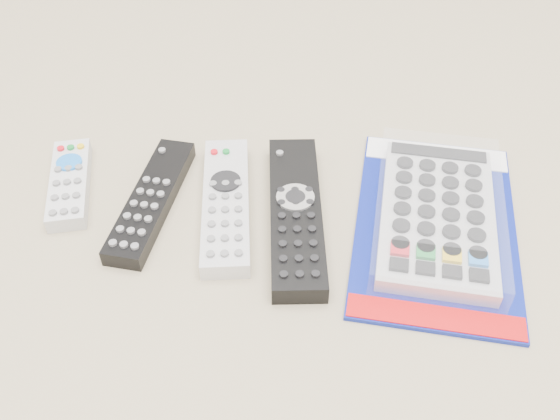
{
  "coord_description": "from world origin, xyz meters",
  "views": [
    {
      "loc": [
        0.01,
        -0.48,
        0.51
      ],
      "look_at": [
        0.01,
        0.02,
        0.01
      ],
      "focal_mm": 40.0,
      "sensor_mm": 36.0,
      "label": 1
    }
  ],
  "objects_px": {
    "remote_large_black": "(296,213)",
    "remote_silver_dvd": "(226,204)",
    "jumbo_remote_packaged": "(438,214)",
    "remote_small_grey": "(70,183)",
    "remote_slim_black": "(151,200)"
  },
  "relations": [
    {
      "from": "remote_large_black",
      "to": "remote_silver_dvd",
      "type": "bearing_deg",
      "value": 166.83
    },
    {
      "from": "remote_silver_dvd",
      "to": "jumbo_remote_packaged",
      "type": "xyz_separation_m",
      "value": [
        0.24,
        -0.02,
        0.01
      ]
    },
    {
      "from": "remote_silver_dvd",
      "to": "jumbo_remote_packaged",
      "type": "distance_m",
      "value": 0.24
    },
    {
      "from": "remote_small_grey",
      "to": "remote_slim_black",
      "type": "relative_size",
      "value": 0.74
    },
    {
      "from": "remote_small_grey",
      "to": "jumbo_remote_packaged",
      "type": "relative_size",
      "value": 0.47
    },
    {
      "from": "remote_silver_dvd",
      "to": "remote_large_black",
      "type": "distance_m",
      "value": 0.08
    },
    {
      "from": "remote_small_grey",
      "to": "remote_slim_black",
      "type": "bearing_deg",
      "value": -25.99
    },
    {
      "from": "remote_slim_black",
      "to": "jumbo_remote_packaged",
      "type": "height_order",
      "value": "jumbo_remote_packaged"
    },
    {
      "from": "remote_slim_black",
      "to": "remote_large_black",
      "type": "relative_size",
      "value": 0.84
    },
    {
      "from": "jumbo_remote_packaged",
      "to": "remote_silver_dvd",
      "type": "bearing_deg",
      "value": -175.11
    },
    {
      "from": "remote_silver_dvd",
      "to": "jumbo_remote_packaged",
      "type": "height_order",
      "value": "jumbo_remote_packaged"
    },
    {
      "from": "remote_silver_dvd",
      "to": "remote_slim_black",
      "type": "bearing_deg",
      "value": 172.53
    },
    {
      "from": "remote_small_grey",
      "to": "remote_slim_black",
      "type": "xyz_separation_m",
      "value": [
        0.1,
        -0.03,
        0.0
      ]
    },
    {
      "from": "remote_large_black",
      "to": "jumbo_remote_packaged",
      "type": "relative_size",
      "value": 0.76
    },
    {
      "from": "remote_slim_black",
      "to": "remote_silver_dvd",
      "type": "height_order",
      "value": "remote_silver_dvd"
    }
  ]
}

